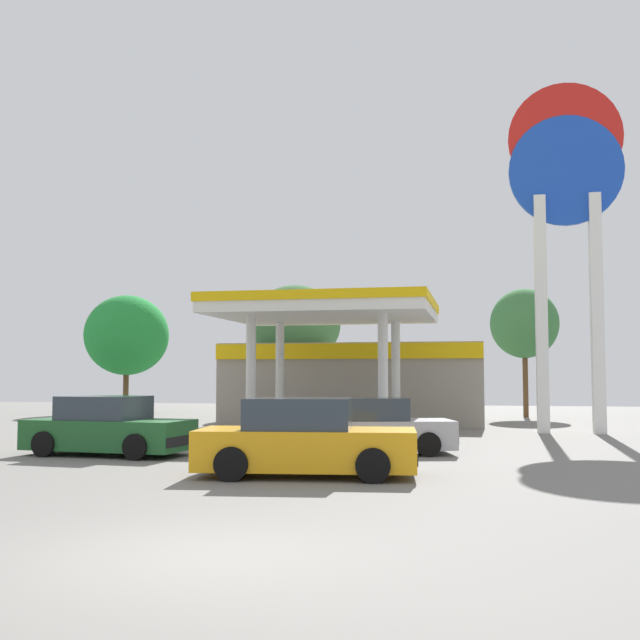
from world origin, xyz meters
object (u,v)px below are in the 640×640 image
at_px(car_2, 305,441).
at_px(tree_2, 524,324).
at_px(tree_0, 127,335).
at_px(tree_1, 295,325).
at_px(station_pole_sign, 567,209).
at_px(car_0, 374,428).
at_px(car_3, 108,428).

bearing_deg(car_2, tree_2, 76.74).
height_order(tree_0, tree_1, tree_1).
bearing_deg(tree_2, station_pole_sign, -84.54).
bearing_deg(car_0, station_pole_sign, 55.59).
distance_m(car_3, tree_1, 19.07).
distance_m(tree_0, tree_1, 10.02).
relative_size(car_0, tree_1, 0.67).
distance_m(car_0, car_3, 6.74).
bearing_deg(car_0, tree_2, 75.63).
distance_m(car_0, tree_1, 18.46).
bearing_deg(station_pole_sign, tree_1, 144.29).
height_order(car_2, car_3, car_2).
bearing_deg(station_pole_sign, car_2, -116.31).
distance_m(station_pole_sign, tree_2, 10.85).
distance_m(car_0, tree_0, 25.03).
distance_m(car_2, tree_1, 22.68).
xyz_separation_m(tree_0, tree_1, (9.82, -1.97, 0.32)).
height_order(car_2, tree_0, tree_0).
distance_m(station_pole_sign, car_0, 12.51).
xyz_separation_m(car_3, tree_0, (-9.46, 20.65, 3.49)).
height_order(station_pole_sign, tree_2, station_pole_sign).
xyz_separation_m(car_0, tree_0, (-15.98, 18.95, 3.51)).
bearing_deg(car_0, tree_1, 109.94).
bearing_deg(car_3, tree_2, 60.97).
bearing_deg(car_2, car_0, 81.22).
relative_size(car_3, tree_0, 0.68).
xyz_separation_m(car_2, tree_2, (5.51, 23.38, 3.78)).
xyz_separation_m(car_0, car_2, (-0.73, -4.71, 0.06)).
relative_size(car_3, tree_1, 0.67).
distance_m(car_2, car_3, 6.53).
height_order(car_2, tree_2, tree_2).
bearing_deg(car_0, car_2, -98.78).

